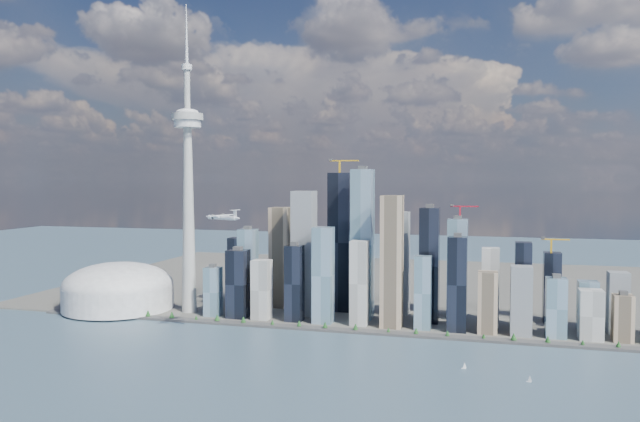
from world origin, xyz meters
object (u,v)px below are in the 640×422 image
(sailboat_east, at_px, (529,380))
(dome_stadium, at_px, (118,289))
(airplane, at_px, (223,217))
(needle_tower, at_px, (188,184))
(sailboat_west, at_px, (464,366))

(sailboat_east, bearing_deg, dome_stadium, 175.72)
(airplane, distance_m, sailboat_east, 477.14)
(needle_tower, height_order, airplane, needle_tower)
(needle_tower, bearing_deg, dome_stadium, -175.91)
(airplane, bearing_deg, sailboat_east, 7.06)
(needle_tower, height_order, sailboat_west, needle_tower)
(needle_tower, bearing_deg, sailboat_west, -22.77)
(needle_tower, relative_size, sailboat_east, 59.66)
(sailboat_west, bearing_deg, sailboat_east, -36.99)
(dome_stadium, xyz_separation_m, sailboat_east, (713.26, -231.99, -36.48))
(needle_tower, height_order, sailboat_east, needle_tower)
(dome_stadium, xyz_separation_m, sailboat_west, (635.46, -197.97, -36.52))
(dome_stadium, bearing_deg, needle_tower, 4.09)
(needle_tower, relative_size, dome_stadium, 2.75)
(needle_tower, distance_m, sailboat_east, 664.40)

